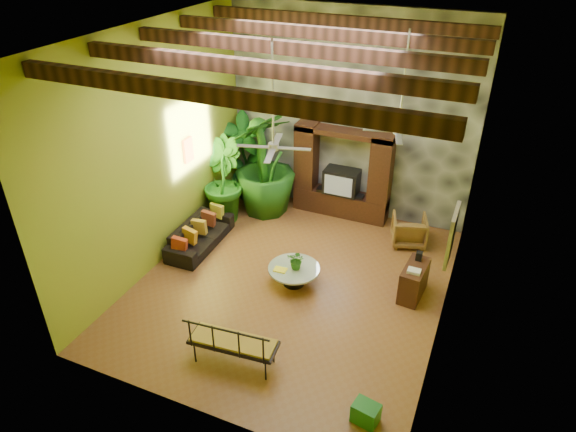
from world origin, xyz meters
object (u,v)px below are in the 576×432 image
at_px(ceiling_fan_back, 399,120).
at_px(wicker_armchair, 409,230).
at_px(sofa, 200,235).
at_px(tall_plant_b, 222,181).
at_px(ceiling_fan_front, 273,135).
at_px(tall_plant_a, 244,158).
at_px(green_bin, 366,413).
at_px(iron_bench, 231,342).
at_px(entertainment_center, 342,179).
at_px(tall_plant_c, 265,163).
at_px(coffee_table, 294,273).
at_px(side_console, 414,281).

bearing_deg(ceiling_fan_back, wicker_armchair, 77.35).
bearing_deg(sofa, tall_plant_b, 3.80).
height_order(ceiling_fan_front, tall_plant_a, ceiling_fan_front).
xyz_separation_m(tall_plant_a, tall_plant_b, (-0.02, -1.15, -0.13)).
bearing_deg(ceiling_fan_back, green_bin, -79.39).
xyz_separation_m(sofa, iron_bench, (2.44, -2.93, 0.25)).
relative_size(entertainment_center, tall_plant_c, 0.89).
bearing_deg(entertainment_center, wicker_armchair, -19.90).
distance_m(coffee_table, iron_bench, 2.49).
distance_m(sofa, iron_bench, 3.82).
bearing_deg(green_bin, tall_plant_b, 138.15).
bearing_deg(tall_plant_a, entertainment_center, 4.68).
bearing_deg(side_console, coffee_table, -160.70).
height_order(ceiling_fan_back, tall_plant_c, ceiling_fan_back).
relative_size(ceiling_fan_front, sofa, 0.95).
distance_m(ceiling_fan_front, side_console, 4.11).
xyz_separation_m(sofa, side_console, (4.87, 0.15, 0.06)).
height_order(wicker_armchair, tall_plant_a, tall_plant_a).
height_order(ceiling_fan_back, iron_bench, ceiling_fan_back).
distance_m(iron_bench, side_console, 3.93).
bearing_deg(tall_plant_a, coffee_table, -47.96).
bearing_deg(sofa, wicker_armchair, -67.04).
bearing_deg(iron_bench, sofa, 124.35).
bearing_deg(ceiling_fan_back, tall_plant_b, 172.24).
relative_size(sofa, tall_plant_c, 0.73).
xyz_separation_m(entertainment_center, tall_plant_a, (-2.60, -0.21, 0.21)).
distance_m(ceiling_fan_back, tall_plant_b, 4.87).
distance_m(ceiling_fan_front, tall_plant_c, 3.92).
distance_m(entertainment_center, side_console, 3.51).
xyz_separation_m(wicker_armchair, tall_plant_a, (-4.48, 0.47, 0.82)).
distance_m(ceiling_fan_back, tall_plant_a, 5.06).
bearing_deg(iron_bench, side_console, 46.34).
height_order(iron_bench, green_bin, iron_bench).
distance_m(ceiling_fan_back, green_bin, 5.08).
xyz_separation_m(entertainment_center, coffee_table, (0.03, -3.13, -0.71)).
bearing_deg(sofa, side_console, -89.73).
bearing_deg(ceiling_fan_back, tall_plant_c, 158.79).
height_order(ceiling_fan_front, wicker_armchair, ceiling_fan_front).
distance_m(tall_plant_c, side_console, 4.70).
distance_m(sofa, coffee_table, 2.58).
relative_size(tall_plant_a, coffee_table, 2.20).
height_order(tall_plant_b, coffee_table, tall_plant_b).
distance_m(ceiling_fan_back, tall_plant_c, 4.20).
bearing_deg(ceiling_fan_front, side_console, 21.51).
height_order(tall_plant_a, coffee_table, tall_plant_a).
xyz_separation_m(coffee_table, iron_bench, (-0.10, -2.48, 0.28)).
relative_size(coffee_table, green_bin, 2.71).
bearing_deg(sofa, ceiling_fan_back, -81.29).
xyz_separation_m(tall_plant_b, iron_bench, (2.56, -4.25, -0.50)).
bearing_deg(green_bin, iron_bench, 175.53).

